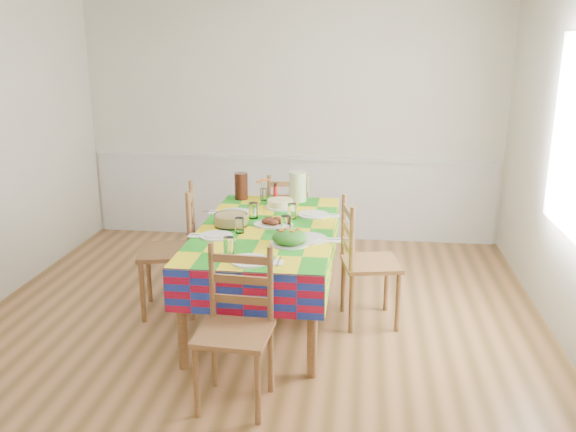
{
  "coord_description": "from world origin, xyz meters",
  "views": [
    {
      "loc": [
        0.78,
        -4.03,
        2.14
      ],
      "look_at": [
        0.24,
        0.25,
        0.89
      ],
      "focal_mm": 38.0,
      "sensor_mm": 36.0,
      "label": 1
    }
  ],
  "objects_px": {
    "dining_table": "(267,237)",
    "chair_left": "(173,251)",
    "chair_right": "(365,263)",
    "tea_pitcher": "(241,186)",
    "meat_platter": "(273,223)",
    "chair_far": "(287,219)",
    "green_pitcher": "(298,187)",
    "chair_near": "(236,330)"
  },
  "relations": [
    {
      "from": "dining_table",
      "to": "chair_left",
      "type": "height_order",
      "value": "chair_left"
    },
    {
      "from": "chair_right",
      "to": "dining_table",
      "type": "bearing_deg",
      "value": 77.97
    },
    {
      "from": "tea_pitcher",
      "to": "chair_left",
      "type": "bearing_deg",
      "value": -116.2
    },
    {
      "from": "meat_platter",
      "to": "chair_left",
      "type": "bearing_deg",
      "value": -177.97
    },
    {
      "from": "chair_left",
      "to": "chair_far",
      "type": "bearing_deg",
      "value": 134.69
    },
    {
      "from": "dining_table",
      "to": "green_pitcher",
      "type": "bearing_deg",
      "value": 79.44
    },
    {
      "from": "meat_platter",
      "to": "chair_far",
      "type": "bearing_deg",
      "value": 91.89
    },
    {
      "from": "chair_near",
      "to": "chair_left",
      "type": "relative_size",
      "value": 0.92
    },
    {
      "from": "dining_table",
      "to": "meat_platter",
      "type": "height_order",
      "value": "meat_platter"
    },
    {
      "from": "green_pitcher",
      "to": "tea_pitcher",
      "type": "relative_size",
      "value": 1.09
    },
    {
      "from": "tea_pitcher",
      "to": "chair_right",
      "type": "bearing_deg",
      "value": -36.29
    },
    {
      "from": "chair_far",
      "to": "green_pitcher",
      "type": "bearing_deg",
      "value": 101.05
    },
    {
      "from": "dining_table",
      "to": "meat_platter",
      "type": "bearing_deg",
      "value": 40.72
    },
    {
      "from": "dining_table",
      "to": "meat_platter",
      "type": "xyz_separation_m",
      "value": [
        0.05,
        0.04,
        0.11
      ]
    },
    {
      "from": "tea_pitcher",
      "to": "chair_right",
      "type": "xyz_separation_m",
      "value": [
        1.13,
        -0.83,
        -0.38
      ]
    },
    {
      "from": "dining_table",
      "to": "chair_left",
      "type": "relative_size",
      "value": 1.84
    },
    {
      "from": "chair_near",
      "to": "chair_right",
      "type": "height_order",
      "value": "chair_right"
    },
    {
      "from": "green_pitcher",
      "to": "chair_left",
      "type": "distance_m",
      "value": 1.27
    },
    {
      "from": "chair_near",
      "to": "tea_pitcher",
      "type": "bearing_deg",
      "value": 104.02
    },
    {
      "from": "chair_far",
      "to": "chair_near",
      "type": "bearing_deg",
      "value": 80.61
    },
    {
      "from": "meat_platter",
      "to": "tea_pitcher",
      "type": "relative_size",
      "value": 1.3
    },
    {
      "from": "dining_table",
      "to": "tea_pitcher",
      "type": "distance_m",
      "value": 0.92
    },
    {
      "from": "green_pitcher",
      "to": "tea_pitcher",
      "type": "bearing_deg",
      "value": 179.86
    },
    {
      "from": "dining_table",
      "to": "chair_far",
      "type": "height_order",
      "value": "chair_far"
    },
    {
      "from": "tea_pitcher",
      "to": "chair_far",
      "type": "height_order",
      "value": "tea_pitcher"
    },
    {
      "from": "green_pitcher",
      "to": "chair_right",
      "type": "relative_size",
      "value": 0.27
    },
    {
      "from": "chair_far",
      "to": "chair_left",
      "type": "xyz_separation_m",
      "value": [
        -0.77,
        -1.2,
        0.06
      ]
    },
    {
      "from": "dining_table",
      "to": "tea_pitcher",
      "type": "relative_size",
      "value": 7.95
    },
    {
      "from": "chair_far",
      "to": "chair_left",
      "type": "bearing_deg",
      "value": 48.06
    },
    {
      "from": "chair_far",
      "to": "chair_left",
      "type": "distance_m",
      "value": 1.43
    },
    {
      "from": "chair_near",
      "to": "chair_far",
      "type": "xyz_separation_m",
      "value": [
        0.0,
        2.42,
        -0.02
      ]
    },
    {
      "from": "tea_pitcher",
      "to": "chair_near",
      "type": "height_order",
      "value": "tea_pitcher"
    },
    {
      "from": "meat_platter",
      "to": "chair_far",
      "type": "distance_m",
      "value": 1.21
    },
    {
      "from": "chair_near",
      "to": "chair_right",
      "type": "distance_m",
      "value": 1.42
    },
    {
      "from": "meat_platter",
      "to": "chair_left",
      "type": "distance_m",
      "value": 0.85
    },
    {
      "from": "chair_near",
      "to": "meat_platter",
      "type": "bearing_deg",
      "value": 91.81
    },
    {
      "from": "meat_platter",
      "to": "chair_right",
      "type": "bearing_deg",
      "value": -3.84
    },
    {
      "from": "green_pitcher",
      "to": "chair_near",
      "type": "bearing_deg",
      "value": -94.22
    },
    {
      "from": "meat_platter",
      "to": "chair_far",
      "type": "xyz_separation_m",
      "value": [
        -0.04,
        1.17,
        -0.32
      ]
    },
    {
      "from": "dining_table",
      "to": "tea_pitcher",
      "type": "bearing_deg",
      "value": 113.95
    },
    {
      "from": "chair_near",
      "to": "chair_left",
      "type": "xyz_separation_m",
      "value": [
        -0.77,
        1.22,
        0.04
      ]
    },
    {
      "from": "chair_left",
      "to": "chair_right",
      "type": "bearing_deg",
      "value": 76.61
    }
  ]
}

